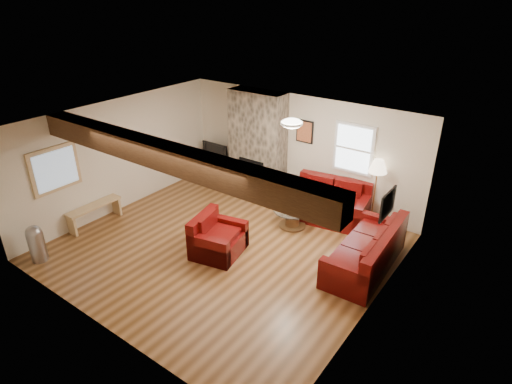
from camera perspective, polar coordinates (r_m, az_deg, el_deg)
room at (r=7.92m, az=-4.53°, el=0.23°), size 8.00×8.00×8.00m
oak_beam at (r=6.69m, az=-11.78°, el=4.65°), size 6.00×0.36×0.38m
chimney_breast at (r=10.31m, az=0.18°, el=6.38°), size 1.40×0.67×2.50m
back_window at (r=9.30m, az=12.87°, el=5.64°), size 0.90×0.08×1.10m
hatch_window at (r=9.17m, az=-25.21°, el=2.77°), size 0.08×1.00×0.90m
ceiling_dome at (r=7.67m, az=4.78°, el=8.91°), size 0.40×0.40×0.18m
artwork_back at (r=9.75m, az=6.49°, el=8.01°), size 0.42×0.06×0.52m
artwork_right at (r=6.63m, az=17.08°, el=-1.52°), size 0.06×0.55×0.42m
sofa_three at (r=8.00m, az=14.40°, el=-7.24°), size 0.96×2.13×0.81m
loveseat at (r=9.42m, az=9.80°, el=-1.23°), size 1.77×1.19×0.87m
armchair_red at (r=8.18m, az=-5.04°, el=-5.80°), size 1.02×1.11×0.77m
coffee_table at (r=9.14m, az=4.88°, el=-3.42°), size 0.85×0.85×0.44m
tv_cabinet at (r=11.47m, az=-5.15°, el=3.21°), size 1.04×0.42×0.52m
television at (r=11.29m, az=-5.25°, el=5.51°), size 0.80×0.10×0.46m
floor_lamp at (r=9.05m, az=15.92°, el=2.86°), size 0.38×0.38×1.50m
pine_bench at (r=9.81m, az=-20.65°, el=-2.83°), size 0.28×1.21×0.45m
pedal_bin at (r=8.93m, az=-27.23°, el=-6.11°), size 0.38×0.38×0.74m
coal_bucket at (r=10.42m, az=-1.39°, el=0.26°), size 0.34×0.34×0.32m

